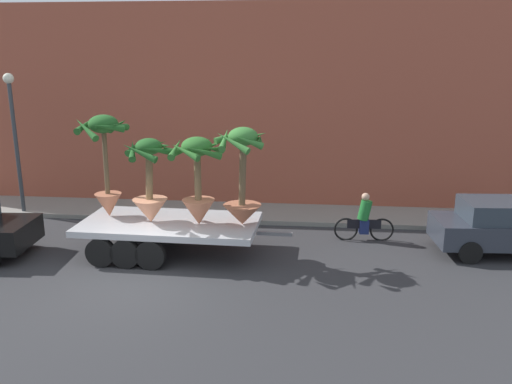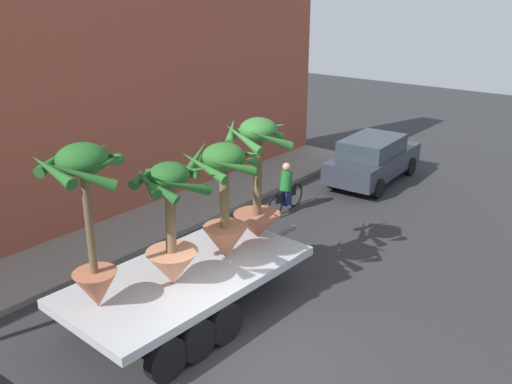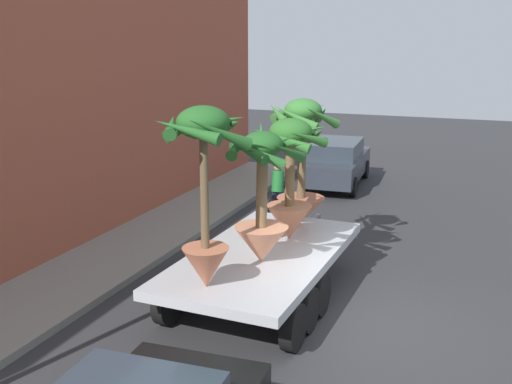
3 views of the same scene
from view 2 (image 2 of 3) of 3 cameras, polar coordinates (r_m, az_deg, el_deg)
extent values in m
plane|color=#2D2D30|center=(10.09, 0.49, -17.67)|extent=(60.00, 60.00, 0.00)
cube|color=gray|center=(14.08, -19.42, -6.69)|extent=(24.00, 2.20, 0.15)
cube|color=#9E4C38|center=(14.39, -24.80, 8.50)|extent=(24.00, 1.20, 7.39)
cube|color=#B7BABF|center=(11.04, -7.12, -8.63)|extent=(5.09, 2.68, 0.18)
cylinder|color=black|center=(11.32, -17.29, -11.56)|extent=(0.81, 0.24, 0.80)
cylinder|color=black|center=(9.68, -9.38, -16.89)|extent=(0.81, 0.24, 0.80)
cylinder|color=black|center=(11.63, -14.36, -10.31)|extent=(0.81, 0.24, 0.80)
cylinder|color=black|center=(10.04, -6.22, -15.16)|extent=(0.81, 0.24, 0.80)
cylinder|color=black|center=(11.98, -11.60, -9.11)|extent=(0.81, 0.24, 0.80)
cylinder|color=black|center=(10.44, -3.34, -13.52)|extent=(0.81, 0.24, 0.80)
cube|color=slate|center=(13.06, 2.71, -4.38)|extent=(1.00, 0.13, 0.10)
cone|color=#B26647|center=(12.20, 0.13, -3.53)|extent=(1.06, 1.06, 0.57)
cylinder|color=brown|center=(11.76, 0.19, 2.02)|extent=(0.25, 0.19, 1.92)
ellipsoid|color=#387A33|center=(11.51, 0.25, 6.56)|extent=(0.80, 0.80, 0.50)
cone|color=#387A33|center=(11.90, 1.30, 6.67)|extent=(0.34, 0.91, 0.49)
cone|color=#387A33|center=(11.93, -0.62, 6.78)|extent=(0.92, 0.61, 0.45)
cone|color=#387A33|center=(11.56, -2.57, 6.37)|extent=(1.04, 0.84, 0.44)
cone|color=#387A33|center=(11.16, -1.41, 5.68)|extent=(0.22, 1.00, 0.58)
cone|color=#387A33|center=(11.08, 1.46, 5.56)|extent=(1.03, 0.62, 0.60)
cone|color=#387A33|center=(11.46, 2.25, 6.09)|extent=(0.83, 0.56, 0.48)
cone|color=#C17251|center=(11.26, -3.21, -5.29)|extent=(0.92, 0.92, 0.72)
cylinder|color=brown|center=(10.83, -3.33, -0.03)|extent=(0.19, 0.19, 1.49)
ellipsoid|color=#2D6B28|center=(10.59, -3.41, 3.74)|extent=(0.84, 0.84, 0.53)
cone|color=#2D6B28|center=(10.90, -1.24, 4.01)|extent=(0.40, 1.06, 0.43)
cone|color=#2D6B28|center=(11.08, -4.25, 4.12)|extent=(1.01, 0.69, 0.54)
cone|color=#2D6B28|center=(10.80, -6.23, 3.62)|extent=(1.11, 0.63, 0.55)
cone|color=#2D6B28|center=(10.21, -5.58, 2.70)|extent=(0.21, 1.17, 0.51)
cone|color=#2D6B28|center=(10.17, -2.54, 2.69)|extent=(0.95, 0.65, 0.48)
cone|color=#2D6B28|center=(10.51, -0.67, 3.29)|extent=(1.00, 0.69, 0.50)
cone|color=tan|center=(10.45, -8.70, -7.82)|extent=(0.98, 0.98, 0.68)
cylinder|color=brown|center=(9.99, -8.94, -2.30)|extent=(0.27, 0.20, 1.50)
ellipsoid|color=#235B23|center=(9.74, -9.09, 1.78)|extent=(0.73, 0.73, 0.46)
cone|color=#235B23|center=(10.09, -7.05, 2.16)|extent=(0.23, 1.01, 0.51)
cone|color=#235B23|center=(10.14, -9.13, 2.33)|extent=(0.76, 0.70, 0.34)
cone|color=#235B23|center=(10.02, -11.24, 1.93)|extent=(0.97, 0.40, 0.38)
cone|color=#235B23|center=(9.62, -11.33, 1.04)|extent=(0.46, 0.87, 0.42)
cone|color=#235B23|center=(9.43, -10.44, 0.48)|extent=(0.44, 0.90, 0.55)
cone|color=#235B23|center=(9.35, -7.44, 0.58)|extent=(1.05, 0.40, 0.55)
cone|color=#235B23|center=(9.75, -6.36, 1.66)|extent=(0.79, 0.82, 0.40)
cone|color=#B26647|center=(10.02, -16.34, -9.77)|extent=(0.77, 0.77, 0.68)
cylinder|color=brown|center=(9.43, -17.13, -2.61)|extent=(0.16, 0.14, 2.03)
ellipsoid|color=#235B23|center=(9.10, -17.75, 3.29)|extent=(0.83, 0.83, 0.52)
cone|color=#235B23|center=(9.32, -15.16, 3.69)|extent=(0.31, 0.98, 0.39)
cone|color=#235B23|center=(9.57, -17.61, 3.62)|extent=(0.88, 0.71, 0.55)
cone|color=#235B23|center=(9.36, -20.26, 3.24)|extent=(0.97, 0.60, 0.36)
cone|color=#235B23|center=(8.85, -20.65, 2.17)|extent=(0.21, 1.11, 0.42)
cone|color=#235B23|center=(8.61, -17.91, 1.72)|extent=(0.97, 0.81, 0.63)
cone|color=#235B23|center=(8.96, -15.00, 3.06)|extent=(0.87, 0.71, 0.37)
torus|color=black|center=(16.60, 4.18, -0.32)|extent=(0.74, 0.10, 0.74)
torus|color=black|center=(15.74, 2.05, -1.48)|extent=(0.74, 0.10, 0.74)
cube|color=black|center=(16.10, 3.15, -0.29)|extent=(1.04, 0.12, 0.28)
cylinder|color=#1E702D|center=(15.94, 3.18, 1.22)|extent=(0.46, 0.36, 0.65)
sphere|color=tan|center=(15.81, 3.21, 2.66)|extent=(0.24, 0.24, 0.24)
cube|color=navy|center=(16.13, 3.15, -0.56)|extent=(0.29, 0.26, 0.44)
cube|color=#2D333D|center=(19.02, 12.20, 3.05)|extent=(4.40, 1.96, 0.70)
cube|color=#2D3842|center=(18.65, 12.08, 4.74)|extent=(2.46, 1.67, 0.56)
cylinder|color=black|center=(20.65, 11.70, 3.46)|extent=(0.65, 0.24, 0.64)
cylinder|color=black|center=(20.09, 15.85, 2.62)|extent=(0.65, 0.24, 0.64)
cylinder|color=black|center=(18.24, 8.03, 1.41)|extent=(0.65, 0.24, 0.64)
cylinder|color=black|center=(17.61, 12.63, 0.39)|extent=(0.65, 0.24, 0.64)
camera|label=1|loc=(12.53, 72.47, 3.31)|focal=36.87mm
camera|label=3|loc=(5.01, -92.63, -16.93)|focal=42.19mm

